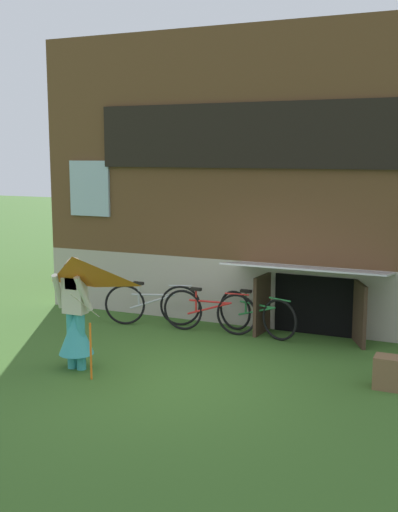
# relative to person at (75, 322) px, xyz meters

# --- Properties ---
(ground_plane) EXTENTS (60.00, 60.00, 0.00)m
(ground_plane) POSITION_rel_person_xyz_m (1.43, 0.26, -0.71)
(ground_plane) COLOR #386023
(log_house) EXTENTS (8.41, 5.94, 5.41)m
(log_house) POSITION_rel_person_xyz_m (1.43, 5.67, 1.99)
(log_house) COLOR #ADA393
(log_house) RESTS_ON ground_plane
(person) EXTENTS (0.61, 0.53, 1.69)m
(person) POSITION_rel_person_xyz_m (0.00, 0.00, 0.00)
(person) COLOR teal
(person) RESTS_ON ground_plane
(kite) EXTENTS (1.12, 1.20, 1.65)m
(kite) POSITION_rel_person_xyz_m (0.41, -0.61, 0.64)
(kite) COLOR orange
(kite) RESTS_ON ground_plane
(bicycle_green) EXTENTS (1.63, 0.61, 0.78)m
(bicycle_green) POSITION_rel_person_xyz_m (1.88, 2.79, -0.33)
(bicycle_green) COLOR black
(bicycle_green) RESTS_ON ground_plane
(bicycle_red) EXTENTS (1.76, 0.17, 0.80)m
(bicycle_red) POSITION_rel_person_xyz_m (1.05, 2.60, -0.32)
(bicycle_red) COLOR black
(bicycle_red) RESTS_ON ground_plane
(bicycle_silver) EXTENTS (1.71, 0.65, 0.82)m
(bicycle_silver) POSITION_rel_person_xyz_m (-0.11, 2.64, -0.32)
(bicycle_silver) COLOR black
(bicycle_silver) RESTS_ON ground_plane
(wooden_crate) EXTENTS (0.37, 0.31, 0.45)m
(wooden_crate) POSITION_rel_person_xyz_m (4.36, 1.03, -0.49)
(wooden_crate) COLOR brown
(wooden_crate) RESTS_ON ground_plane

